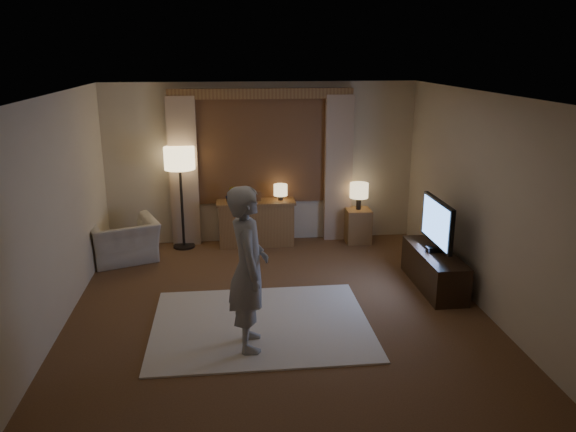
{
  "coord_description": "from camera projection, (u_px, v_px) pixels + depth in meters",
  "views": [
    {
      "loc": [
        -0.57,
        -6.22,
        3.06
      ],
      "look_at": [
        0.19,
        0.6,
        1.03
      ],
      "focal_mm": 35.0,
      "sensor_mm": 36.0,
      "label": 1
    }
  ],
  "objects": [
    {
      "name": "room",
      "position": [
        274.0,
        195.0,
        6.96
      ],
      "size": [
        5.04,
        5.54,
        2.64
      ],
      "color": "brown",
      "rests_on": "ground"
    },
    {
      "name": "rug",
      "position": [
        261.0,
        324.0,
        6.51
      ],
      "size": [
        2.5,
        2.0,
        0.02
      ],
      "primitive_type": "cube",
      "color": "beige",
      "rests_on": "floor"
    },
    {
      "name": "sideboard",
      "position": [
        256.0,
        224.0,
        9.13
      ],
      "size": [
        1.2,
        0.4,
        0.7
      ],
      "primitive_type": "cube",
      "color": "brown",
      "rests_on": "floor"
    },
    {
      "name": "picture_frame",
      "position": [
        256.0,
        197.0,
        9.0
      ],
      "size": [
        0.16,
        0.02,
        0.2
      ],
      "primitive_type": "cube",
      "color": "brown",
      "rests_on": "sideboard"
    },
    {
      "name": "plant",
      "position": [
        231.0,
        195.0,
        8.94
      ],
      "size": [
        0.17,
        0.13,
        0.3
      ],
      "primitive_type": "imported",
      "color": "#999999",
      "rests_on": "sideboard"
    },
    {
      "name": "table_lamp_sideboard",
      "position": [
        281.0,
        191.0,
        9.02
      ],
      "size": [
        0.22,
        0.22,
        0.3
      ],
      "color": "black",
      "rests_on": "sideboard"
    },
    {
      "name": "floor_lamp",
      "position": [
        180.0,
        164.0,
        8.71
      ],
      "size": [
        0.48,
        0.48,
        1.63
      ],
      "color": "black",
      "rests_on": "floor"
    },
    {
      "name": "armchair",
      "position": [
        123.0,
        241.0,
        8.43
      ],
      "size": [
        1.21,
        1.14,
        0.63
      ],
      "primitive_type": "imported",
      "rotation": [
        0.0,
        0.0,
        -2.77
      ],
      "color": "beige",
      "rests_on": "floor"
    },
    {
      "name": "side_table",
      "position": [
        358.0,
        226.0,
        9.28
      ],
      "size": [
        0.4,
        0.4,
        0.56
      ],
      "primitive_type": "cube",
      "color": "brown",
      "rests_on": "floor"
    },
    {
      "name": "table_lamp_side",
      "position": [
        359.0,
        191.0,
        9.11
      ],
      "size": [
        0.3,
        0.3,
        0.44
      ],
      "color": "black",
      "rests_on": "side_table"
    },
    {
      "name": "tv_stand",
      "position": [
        434.0,
        269.0,
        7.51
      ],
      "size": [
        0.45,
        1.4,
        0.5
      ],
      "primitive_type": "cube",
      "color": "black",
      "rests_on": "floor"
    },
    {
      "name": "tv",
      "position": [
        437.0,
        224.0,
        7.33
      ],
      "size": [
        0.24,
        0.98,
        0.71
      ],
      "color": "black",
      "rests_on": "tv_stand"
    },
    {
      "name": "person",
      "position": [
        248.0,
        269.0,
        5.79
      ],
      "size": [
        0.43,
        0.65,
        1.76
      ],
      "primitive_type": "imported",
      "rotation": [
        0.0,
        0.0,
        1.59
      ],
      "color": "#9C9890",
      "rests_on": "rug"
    }
  ]
}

